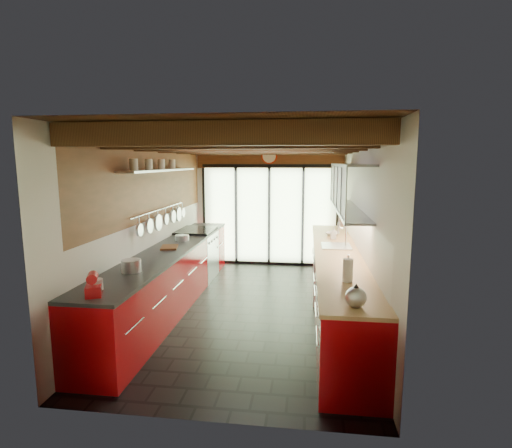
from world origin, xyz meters
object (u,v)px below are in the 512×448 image
Objects in this scene: bowl at (332,234)px; kettle at (356,296)px; paper_towel at (348,271)px; soap_bottle at (333,233)px; stand_mixer at (94,286)px.

kettle is at bearing -90.00° from bowl.
soap_bottle is at bearing 90.00° from paper_towel.
soap_bottle is (2.54, 3.25, 0.01)m from stand_mixer.
soap_bottle is 0.85× the size of bowl.
paper_towel is 2.50m from soap_bottle.
paper_towel is at bearing 90.00° from kettle.
kettle is 1.23× the size of soap_bottle.
bowl is (-0.00, 2.82, -0.10)m from paper_towel.
paper_towel is (0.00, 0.76, 0.03)m from kettle.
stand_mixer is at bearing 179.85° from kettle.
stand_mixer reaches higher than bowl.
bowl is (0.00, 3.58, -0.07)m from kettle.
bowl is (0.00, 0.32, -0.07)m from soap_bottle.
stand_mixer is 1.21× the size of bowl.
kettle is at bearing -90.00° from paper_towel.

